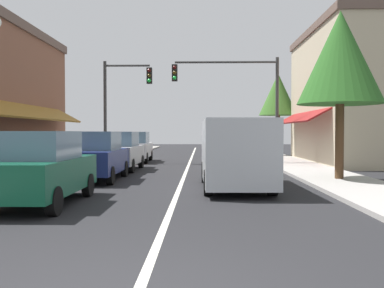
% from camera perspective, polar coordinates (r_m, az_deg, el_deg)
% --- Properties ---
extents(ground_plane, '(80.00, 80.00, 0.00)m').
position_cam_1_polar(ground_plane, '(22.33, -0.48, -2.90)').
color(ground_plane, black).
extents(sidewalk_left, '(2.60, 56.00, 0.12)m').
position_cam_1_polar(sidewalk_left, '(23.15, -14.23, -2.64)').
color(sidewalk_left, gray).
rests_on(sidewalk_left, ground).
extents(sidewalk_right, '(2.60, 56.00, 0.12)m').
position_cam_1_polar(sidewalk_right, '(22.82, 13.47, -2.69)').
color(sidewalk_right, '#A39E99').
rests_on(sidewalk_right, ground).
extents(lane_center_stripe, '(0.14, 52.00, 0.01)m').
position_cam_1_polar(lane_center_stripe, '(22.33, -0.48, -2.89)').
color(lane_center_stripe, silver).
rests_on(lane_center_stripe, ground).
extents(storefront_right_block, '(6.66, 10.20, 7.62)m').
position_cam_1_polar(storefront_right_block, '(25.87, 21.25, 6.06)').
color(storefront_right_block, '#BCAD8E').
rests_on(storefront_right_block, ground).
extents(parked_car_nearest_left, '(1.80, 4.11, 1.77)m').
position_cam_1_polar(parked_car_nearest_left, '(10.84, -19.68, -3.09)').
color(parked_car_nearest_left, '#0F4C33').
rests_on(parked_car_nearest_left, ground).
extents(parked_car_second_left, '(1.82, 4.12, 1.77)m').
position_cam_1_polar(parked_car_second_left, '(15.75, -12.72, -1.61)').
color(parked_car_second_left, navy).
rests_on(parked_car_second_left, ground).
extents(parked_car_third_left, '(1.81, 4.11, 1.77)m').
position_cam_1_polar(parked_car_third_left, '(19.77, -9.70, -0.95)').
color(parked_car_third_left, '#B7BABF').
rests_on(parked_car_third_left, ground).
extents(parked_car_far_left, '(1.86, 4.14, 1.77)m').
position_cam_1_polar(parked_car_far_left, '(25.23, -7.65, -0.40)').
color(parked_car_far_left, silver).
rests_on(parked_car_far_left, ground).
extents(van_in_lane, '(2.08, 5.22, 2.12)m').
position_cam_1_polar(van_in_lane, '(13.32, 5.74, -1.00)').
color(van_in_lane, '#B2B7BC').
rests_on(van_in_lane, ground).
extents(traffic_signal_mast_arm, '(5.81, 0.50, 5.81)m').
position_cam_1_polar(traffic_signal_mast_arm, '(23.47, 6.47, 7.12)').
color(traffic_signal_mast_arm, '#333333').
rests_on(traffic_signal_mast_arm, ground).
extents(traffic_signal_left_corner, '(2.79, 0.50, 5.77)m').
position_cam_1_polar(traffic_signal_left_corner, '(24.59, -9.58, 6.29)').
color(traffic_signal_left_corner, '#333333').
rests_on(traffic_signal_left_corner, ground).
extents(tree_right_near, '(2.95, 2.95, 5.98)m').
position_cam_1_polar(tree_right_near, '(15.98, 19.21, 10.79)').
color(tree_right_near, '#4C331E').
rests_on(tree_right_near, ground).
extents(tree_right_far, '(2.69, 2.69, 5.91)m').
position_cam_1_polar(tree_right_far, '(30.90, 11.44, 6.46)').
color(tree_right_far, '#4C331E').
rests_on(tree_right_far, ground).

